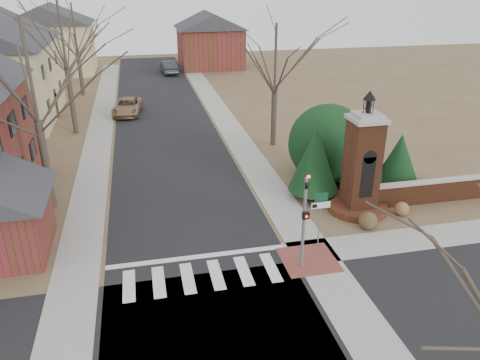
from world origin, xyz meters
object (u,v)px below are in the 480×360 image
object	(u,v)px
traffic_signal_pole	(305,214)
distant_car	(169,67)
brick_gate_monument	(361,173)
sign_post	(320,209)
pickup_truck	(127,106)

from	to	relation	value
traffic_signal_pole	distant_car	distance (m)	43.94
distant_car	brick_gate_monument	bearing A→B (deg)	95.50
sign_post	pickup_truck	distance (m)	26.16
sign_post	pickup_truck	size ratio (longest dim) A/B	0.56
traffic_signal_pole	pickup_truck	world-z (taller)	traffic_signal_pole
pickup_truck	distant_car	xyz separation A→B (m)	(5.07, 17.74, 0.11)
sign_post	distant_car	distance (m)	42.59
brick_gate_monument	sign_post	bearing A→B (deg)	-138.58
traffic_signal_pole	distant_car	bearing A→B (deg)	92.86
traffic_signal_pole	sign_post	distance (m)	2.02
traffic_signal_pole	pickup_truck	bearing A→B (deg)	105.55
traffic_signal_pole	brick_gate_monument	size ratio (longest dim) A/B	0.69
sign_post	brick_gate_monument	xyz separation A→B (m)	(3.41, 3.01, 0.22)
traffic_signal_pole	distant_car	size ratio (longest dim) A/B	0.93
distant_car	sign_post	bearing A→B (deg)	90.28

